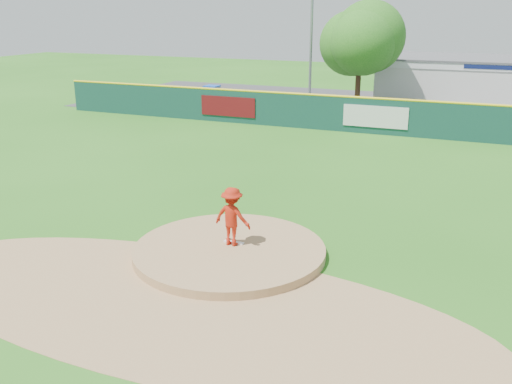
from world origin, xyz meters
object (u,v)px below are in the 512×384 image
at_px(van, 484,121).
at_px(deciduous_tree, 360,43).
at_px(pool_building_grp, 487,81).
at_px(pitcher, 232,216).
at_px(playground_slide, 212,96).
at_px(light_pole_left, 312,18).

relative_size(van, deciduous_tree, 0.61).
bearing_deg(pool_building_grp, pitcher, -100.68).
xyz_separation_m(van, pool_building_grp, (-0.23, 11.20, 1.02)).
relative_size(van, playground_slide, 1.64).
bearing_deg(deciduous_tree, pitcher, -85.38).
xyz_separation_m(pitcher, pool_building_grp, (6.00, 31.79, 0.56)).
relative_size(playground_slide, deciduous_tree, 0.37).
height_order(pitcher, light_pole_left, light_pole_left).
distance_m(pitcher, pool_building_grp, 32.35).
bearing_deg(light_pole_left, van, -26.92).
bearing_deg(van, pool_building_grp, 25.85).
xyz_separation_m(van, deciduous_tree, (-8.23, 4.21, 3.91)).
relative_size(van, light_pole_left, 0.41).
bearing_deg(pitcher, light_pole_left, -72.37).
height_order(van, deciduous_tree, deciduous_tree).
distance_m(pool_building_grp, playground_slide, 20.21).
bearing_deg(van, light_pole_left, 87.76).
height_order(deciduous_tree, light_pole_left, light_pole_left).
bearing_deg(light_pole_left, deciduous_tree, -26.57).
bearing_deg(deciduous_tree, playground_slide, -167.66).
height_order(pitcher, playground_slide, pitcher).
xyz_separation_m(pitcher, playground_slide, (-11.99, 22.61, -0.34)).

